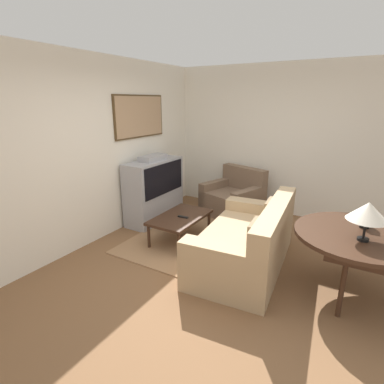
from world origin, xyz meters
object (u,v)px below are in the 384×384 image
coffee_table (180,218)px  mantel_clock (366,219)px  armchair (233,199)px  table_lamp (368,212)px  console_table (358,239)px  tv (154,190)px  couch (248,243)px

coffee_table → mantel_clock: (0.05, -2.38, 0.47)m
armchair → coffee_table: 1.45m
table_lamp → mantel_clock: 0.45m
console_table → tv: bearing=78.1°
mantel_clock → tv: bearing=82.4°
coffee_table → tv: bearing=60.4°
tv → coffee_table: tv is taller
tv → armchair: bearing=-50.0°
tv → table_lamp: tv is taller
table_lamp → mantel_clock: bearing=-0.2°
table_lamp → mantel_clock: (0.39, -0.00, -0.21)m
tv → couch: tv is taller
armchair → mantel_clock: 2.57m
tv → console_table: tv is taller
console_table → table_lamp: table_lamp is taller
coffee_table → mantel_clock: bearing=-88.7°
tv → coffee_table: (-0.49, -0.85, -0.20)m
coffee_table → table_lamp: size_ratio=2.51×
armchair → mantel_clock: (-1.37, -2.11, 0.53)m
couch → console_table: 1.26m
tv → console_table: 3.26m
armchair → mantel_clock: bearing=-15.1°
couch → armchair: 1.81m
couch → armchair: bearing=-156.4°
armchair → table_lamp: table_lamp is taller
console_table → coffee_table: bearing=85.4°
couch → coffee_table: (0.16, 1.13, 0.05)m
couch → table_lamp: bearing=76.7°
console_table → table_lamp: bearing=-166.2°
coffee_table → mantel_clock: size_ratio=5.57×
table_lamp → mantel_clock: size_ratio=2.22×
console_table → mantel_clock: bearing=-9.2°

